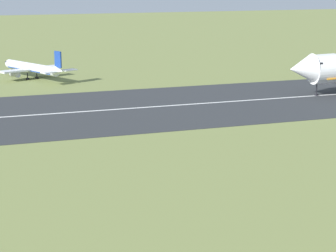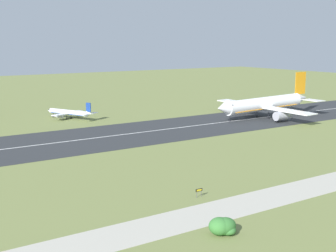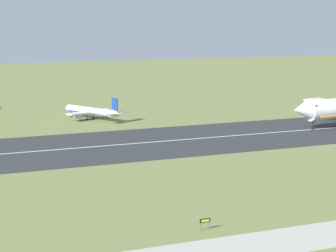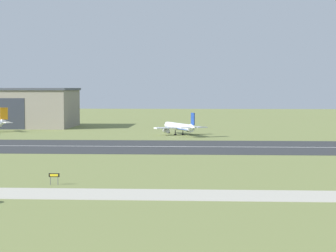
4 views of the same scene
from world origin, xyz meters
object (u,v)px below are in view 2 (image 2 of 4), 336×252
object	(u,v)px
airplane_parked_centre	(69,113)
shrub_clump	(223,227)
runway_sign	(199,191)
airplane_landing	(264,104)

from	to	relation	value
airplane_parked_centre	shrub_clump	bearing A→B (deg)	-100.45
shrub_clump	runway_sign	distance (m)	20.03
airplane_landing	runway_sign	size ratio (longest dim) A/B	29.35
runway_sign	shrub_clump	bearing A→B (deg)	-115.44
runway_sign	airplane_parked_centre	bearing A→B (deg)	82.16
airplane_landing	runway_sign	xyz separation A→B (m)	(-88.66, -69.35, -4.36)
airplane_landing	shrub_clump	bearing A→B (deg)	-138.05
shrub_clump	runway_sign	world-z (taller)	shrub_clump
shrub_clump	runway_sign	bearing A→B (deg)	64.56
airplane_parked_centre	shrub_clump	world-z (taller)	airplane_parked_centre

